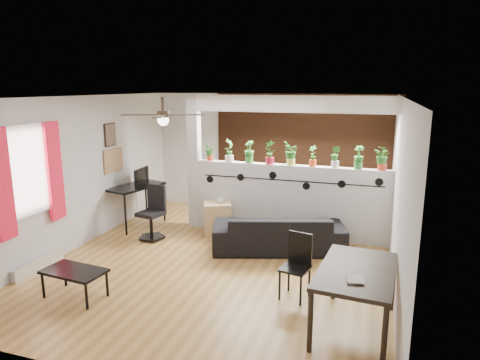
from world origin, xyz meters
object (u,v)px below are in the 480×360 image
at_px(cup, 220,200).
at_px(dining_table, 357,276).
at_px(potted_plant_6, 335,156).
at_px(coffee_table, 74,273).
at_px(cube_shelf, 218,218).
at_px(potted_plant_8, 383,157).
at_px(potted_plant_2, 249,151).
at_px(office_chair, 153,216).
at_px(sofa, 279,232).
at_px(potted_plant_4, 291,153).
at_px(folding_chair, 298,260).
at_px(ceiling_fan, 163,116).
at_px(potted_plant_1, 229,149).
at_px(potted_plant_7, 359,157).
at_px(computer_desk, 136,189).
at_px(potted_plant_3, 270,151).
at_px(potted_plant_0, 210,151).
at_px(potted_plant_5, 313,155).

distance_m(cup, dining_table, 3.65).
distance_m(potted_plant_6, coffee_table, 4.60).
bearing_deg(cube_shelf, potted_plant_8, -15.91).
distance_m(potted_plant_2, office_chair, 2.14).
bearing_deg(sofa, potted_plant_4, -109.47).
relative_size(potted_plant_4, office_chair, 0.44).
height_order(folding_chair, coffee_table, folding_chair).
bearing_deg(potted_plant_8, ceiling_fan, -150.49).
height_order(potted_plant_1, folding_chair, potted_plant_1).
height_order(potted_plant_7, office_chair, potted_plant_7).
bearing_deg(potted_plant_2, office_chair, -149.56).
height_order(potted_plant_7, computer_desk, potted_plant_7).
bearing_deg(office_chair, cube_shelf, 28.95).
relative_size(sofa, office_chair, 2.16).
xyz_separation_m(potted_plant_3, potted_plant_4, (0.39, -0.00, -0.01)).
bearing_deg(dining_table, coffee_table, -174.32).
bearing_deg(potted_plant_6, potted_plant_1, 180.00).
distance_m(potted_plant_0, computer_desk, 1.71).
distance_m(potted_plant_3, potted_plant_7, 1.58).
height_order(potted_plant_2, potted_plant_7, potted_plant_2).
bearing_deg(potted_plant_4, cup, -164.86).
height_order(potted_plant_2, coffee_table, potted_plant_2).
height_order(potted_plant_3, folding_chair, potted_plant_3).
xyz_separation_m(ceiling_fan, potted_plant_3, (1.21, 1.80, -0.73)).
xyz_separation_m(cup, folding_chair, (1.83, -1.96, -0.15)).
bearing_deg(potted_plant_2, cube_shelf, -146.67).
xyz_separation_m(ceiling_fan, folding_chair, (2.17, -0.50, -1.80)).
xyz_separation_m(potted_plant_4, coffee_table, (-2.23, -3.25, -1.24)).
bearing_deg(potted_plant_8, potted_plant_2, -180.00).
bearing_deg(potted_plant_7, potted_plant_0, -180.00).
xyz_separation_m(potted_plant_0, computer_desk, (-1.47, -0.34, -0.80)).
distance_m(potted_plant_0, potted_plant_8, 3.16).
xyz_separation_m(potted_plant_0, potted_plant_1, (0.39, 0.00, 0.04)).
distance_m(office_chair, coffee_table, 2.33).
distance_m(potted_plant_3, potted_plant_8, 1.98).
height_order(potted_plant_6, cube_shelf, potted_plant_6).
relative_size(cup, dining_table, 0.09).
xyz_separation_m(potted_plant_6, potted_plant_8, (0.79, 0.00, 0.01)).
bearing_deg(cup, potted_plant_0, 133.53).
bearing_deg(office_chair, sofa, 3.84).
xyz_separation_m(potted_plant_6, dining_table, (0.56, -2.89, -0.90)).
xyz_separation_m(potted_plant_5, potted_plant_8, (1.19, 0.00, 0.02)).
bearing_deg(potted_plant_1, coffee_table, -107.85).
xyz_separation_m(potted_plant_7, computer_desk, (-4.23, -0.34, -0.82)).
distance_m(computer_desk, office_chair, 0.96).
xyz_separation_m(potted_plant_8, folding_chair, (-1.01, -2.30, -1.06)).
bearing_deg(potted_plant_2, coffee_table, -113.92).
bearing_deg(potted_plant_4, potted_plant_2, -180.00).
relative_size(potted_plant_0, folding_chair, 0.41).
bearing_deg(cup, potted_plant_3, 21.53).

